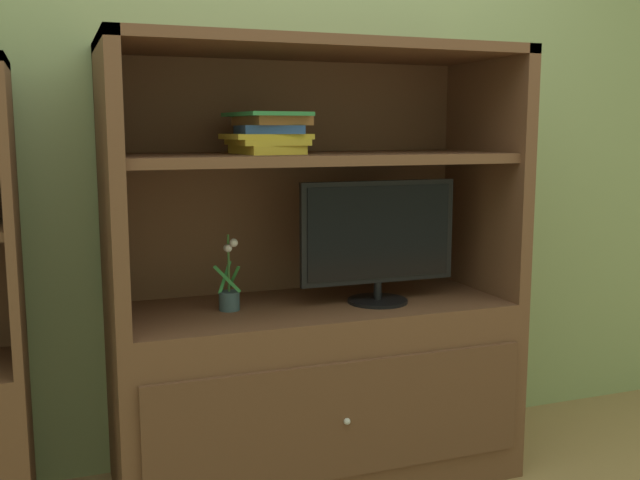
# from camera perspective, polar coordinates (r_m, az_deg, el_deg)

# --- Properties ---
(painted_rear_wall) EXTENTS (6.00, 0.10, 2.80)m
(painted_rear_wall) POSITION_cam_1_polar(r_m,az_deg,el_deg) (3.02, -2.68, 9.72)
(painted_rear_wall) COLOR #8C9E6B
(painted_rear_wall) RESTS_ON ground_plane
(media_console) EXTENTS (1.51, 0.63, 1.65)m
(media_console) POSITION_cam_1_polar(r_m,az_deg,el_deg) (2.81, -0.40, -8.34)
(media_console) COLOR brown
(media_console) RESTS_ON ground_plane
(tv_monitor) EXTENTS (0.62, 0.23, 0.46)m
(tv_monitor) POSITION_cam_1_polar(r_m,az_deg,el_deg) (2.74, 4.61, 0.11)
(tv_monitor) COLOR black
(tv_monitor) RESTS_ON media_console
(potted_plant) EXTENTS (0.09, 0.10, 0.28)m
(potted_plant) POSITION_cam_1_polar(r_m,az_deg,el_deg) (2.66, -7.13, -4.05)
(potted_plant) COLOR #384C56
(potted_plant) RESTS_ON media_console
(magazine_stack) EXTENTS (0.29, 0.35, 0.15)m
(magazine_stack) POSITION_cam_1_polar(r_m,az_deg,el_deg) (2.63, -4.13, 8.39)
(magazine_stack) COLOR gold
(magazine_stack) RESTS_ON media_console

